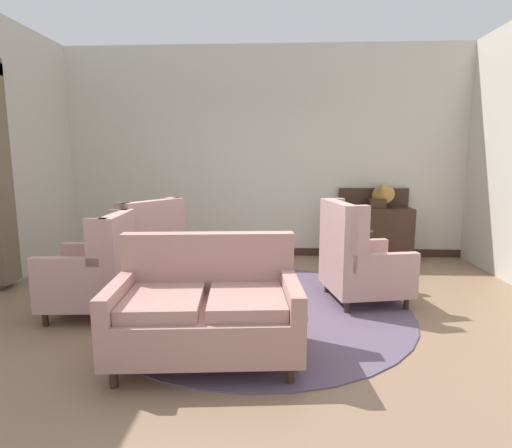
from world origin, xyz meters
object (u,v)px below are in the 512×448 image
at_px(settee, 206,309).
at_px(side_table, 354,250).
at_px(armchair_beside_settee, 358,261).
at_px(armchair_far_left, 96,272).
at_px(coffee_table, 236,278).
at_px(armchair_back_corner, 143,250).
at_px(porcelain_vase, 231,256).
at_px(gramophone, 381,192).
at_px(sideboard, 375,230).

xyz_separation_m(settee, side_table, (1.55, 2.23, -0.01)).
bearing_deg(armchair_beside_settee, armchair_far_left, 89.32).
height_order(settee, side_table, settee).
height_order(coffee_table, armchair_beside_settee, armchair_beside_settee).
distance_m(armchair_back_corner, side_table, 2.69).
relative_size(porcelain_vase, side_table, 0.55).
relative_size(coffee_table, gramophone, 1.51).
height_order(coffee_table, side_table, side_table).
relative_size(side_table, sideboard, 0.59).
relative_size(armchair_back_corner, armchair_beside_settee, 1.02).
relative_size(porcelain_vase, armchair_beside_settee, 0.32).
distance_m(coffee_table, settee, 1.01).
distance_m(armchair_beside_settee, side_table, 0.86).
distance_m(armchair_far_left, side_table, 3.14).
relative_size(coffee_table, armchair_back_corner, 0.71).
height_order(settee, gramophone, gramophone).
xyz_separation_m(armchair_back_corner, armchair_beside_settee, (2.54, -0.47, 0.01)).
bearing_deg(sideboard, armchair_beside_settee, -108.11).
relative_size(settee, armchair_beside_settee, 1.34).
bearing_deg(gramophone, armchair_beside_settee, -110.30).
xyz_separation_m(settee, gramophone, (2.12, 3.21, 0.67)).
xyz_separation_m(armchair_far_left, armchair_beside_settee, (2.71, 0.50, 0.02)).
height_order(settee, armchair_beside_settee, armchair_beside_settee).
bearing_deg(armchair_back_corner, coffee_table, 89.21).
bearing_deg(armchair_back_corner, settee, 64.50).
relative_size(coffee_table, settee, 0.54).
relative_size(coffee_table, armchair_beside_settee, 0.72).
height_order(armchair_far_left, armchair_back_corner, armchair_back_corner).
xyz_separation_m(armchair_far_left, sideboard, (3.34, 2.43, 0.03)).
bearing_deg(settee, gramophone, 51.53).
distance_m(porcelain_vase, sideboard, 3.08).
xyz_separation_m(armchair_far_left, side_table, (2.83, 1.35, -0.05)).
distance_m(settee, sideboard, 3.90).
distance_m(coffee_table, armchair_beside_settee, 1.36).
bearing_deg(armchair_beside_settee, settee, 122.66).
bearing_deg(armchair_back_corner, armchair_beside_settee, 113.20).
bearing_deg(settee, side_table, 50.04).
distance_m(armchair_beside_settee, sideboard, 2.02).
relative_size(porcelain_vase, armchair_back_corner, 0.31).
distance_m(armchair_far_left, sideboard, 4.13).
bearing_deg(settee, sideboard, 52.87).
relative_size(porcelain_vase, armchair_far_left, 0.35).
bearing_deg(armchair_far_left, gramophone, 120.68).
distance_m(porcelain_vase, armchair_far_left, 1.38).
relative_size(settee, gramophone, 2.80).
xyz_separation_m(coffee_table, porcelain_vase, (-0.04, -0.06, 0.25)).
xyz_separation_m(side_table, gramophone, (0.56, 0.98, 0.68)).
xyz_separation_m(armchair_back_corner, side_table, (2.66, 0.38, -0.06)).
xyz_separation_m(porcelain_vase, sideboard, (1.97, 2.36, -0.13)).
distance_m(armchair_back_corner, armchair_beside_settee, 2.59).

